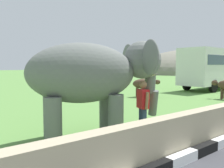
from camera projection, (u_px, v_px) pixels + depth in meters
The scene contains 6 objects.
barrier_parapet at pixel (146, 146), 4.72m from camera, with size 28.00×0.36×1.00m, color tan.
elephant at pixel (95, 74), 6.71m from camera, with size 4.07×3.07×2.87m.
person_handler at pixel (143, 105), 7.10m from camera, with size 0.36×0.65×1.66m.
bus_white at pixel (216, 66), 20.73m from camera, with size 8.72×2.81×3.50m.
cow_near at pixel (144, 84), 15.64m from camera, with size 1.80×1.40×1.23m.
hill_east at pixel (195, 73), 62.40m from camera, with size 36.30×29.04×12.82m.
Camera 1 is at (-1.41, 0.86, 2.12)m, focal length 37.45 mm.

